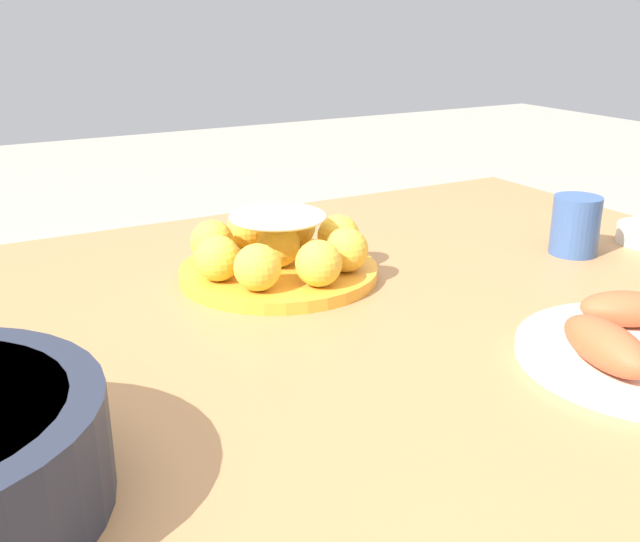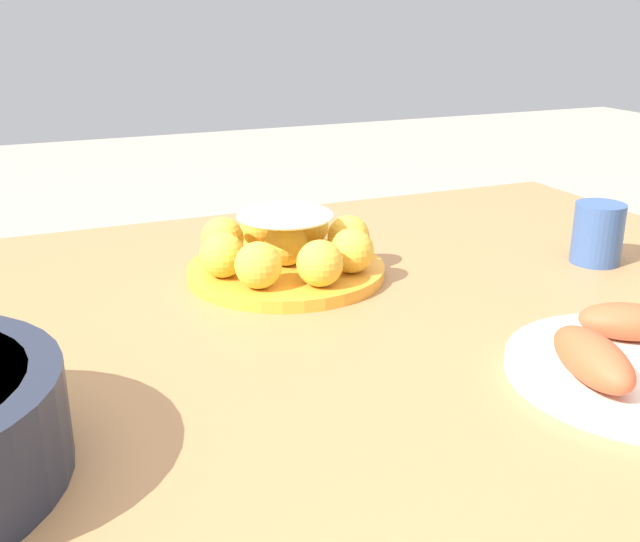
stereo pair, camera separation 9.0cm
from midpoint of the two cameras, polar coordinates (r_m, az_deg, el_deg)
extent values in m
cylinder|color=#A87547|center=(1.68, 15.93, -7.02)|extent=(0.06, 0.06, 0.72)
cube|color=#A87547|center=(0.84, 6.20, -5.74)|extent=(1.31, 1.08, 0.03)
cylinder|color=gold|center=(0.99, -0.02, 0.00)|extent=(0.26, 0.26, 0.02)
sphere|color=yellow|center=(0.94, -4.76, 1.19)|extent=(0.06, 0.06, 0.06)
sphere|color=yellow|center=(0.90, -1.91, 0.39)|extent=(0.06, 0.06, 0.06)
sphere|color=yellow|center=(0.91, 2.84, 0.54)|extent=(0.06, 0.06, 0.06)
sphere|color=yellow|center=(0.96, 5.10, 1.50)|extent=(0.06, 0.06, 0.06)
sphere|color=yellow|center=(1.02, 4.71, 2.59)|extent=(0.06, 0.06, 0.06)
sphere|color=yellow|center=(1.06, 1.53, 3.42)|extent=(0.06, 0.06, 0.06)
sphere|color=yellow|center=(1.06, -2.16, 3.35)|extent=(0.06, 0.06, 0.06)
sphere|color=yellow|center=(1.01, -4.94, 2.45)|extent=(0.06, 0.06, 0.06)
ellipsoid|color=white|center=(0.97, -0.02, 4.23)|extent=(0.13, 0.13, 0.02)
sphere|color=yellow|center=(0.98, -0.02, 2.03)|extent=(0.06, 0.06, 0.06)
cylinder|color=silver|center=(0.81, 26.17, -6.96)|extent=(0.26, 0.26, 0.01)
ellipsoid|color=#D1512D|center=(0.75, 23.34, -6.21)|extent=(0.08, 0.13, 0.04)
ellipsoid|color=#D1512D|center=(0.85, 25.23, -3.57)|extent=(0.11, 0.10, 0.04)
cylinder|color=#38568E|center=(1.12, 22.59, 2.63)|extent=(0.07, 0.07, 0.08)
camera|label=1|loc=(0.04, -87.14, 1.02)|focal=42.00mm
camera|label=2|loc=(0.04, 92.86, -1.02)|focal=42.00mm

